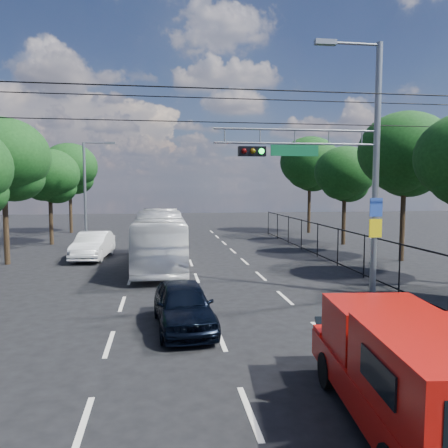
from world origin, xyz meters
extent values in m
plane|color=black|center=(0.00, 0.00, 0.00)|extent=(120.00, 120.00, 0.00)
cube|color=beige|center=(-3.00, 0.00, 0.01)|extent=(0.12, 2.00, 0.01)
cube|color=beige|center=(-3.00, 4.00, 0.01)|extent=(0.12, 2.00, 0.01)
cube|color=beige|center=(-3.00, 8.00, 0.01)|extent=(0.12, 2.00, 0.01)
cube|color=beige|center=(-3.00, 12.00, 0.01)|extent=(0.12, 2.00, 0.01)
cube|color=beige|center=(-3.00, 16.00, 0.01)|extent=(0.12, 2.00, 0.01)
cube|color=beige|center=(-3.00, 20.00, 0.01)|extent=(0.12, 2.00, 0.01)
cube|color=beige|center=(-3.00, 24.00, 0.01)|extent=(0.12, 2.00, 0.01)
cube|color=beige|center=(-3.00, 28.00, 0.01)|extent=(0.12, 2.00, 0.01)
cube|color=beige|center=(-3.00, 32.00, 0.01)|extent=(0.12, 2.00, 0.01)
cube|color=beige|center=(0.00, 0.00, 0.01)|extent=(0.12, 2.00, 0.01)
cube|color=beige|center=(0.00, 4.00, 0.01)|extent=(0.12, 2.00, 0.01)
cube|color=beige|center=(0.00, 8.00, 0.01)|extent=(0.12, 2.00, 0.01)
cube|color=beige|center=(0.00, 12.00, 0.01)|extent=(0.12, 2.00, 0.01)
cube|color=beige|center=(0.00, 16.00, 0.01)|extent=(0.12, 2.00, 0.01)
cube|color=beige|center=(0.00, 20.00, 0.01)|extent=(0.12, 2.00, 0.01)
cube|color=beige|center=(0.00, 24.00, 0.01)|extent=(0.12, 2.00, 0.01)
cube|color=beige|center=(0.00, 28.00, 0.01)|extent=(0.12, 2.00, 0.01)
cube|color=beige|center=(0.00, 32.00, 0.01)|extent=(0.12, 2.00, 0.01)
cube|color=beige|center=(3.00, 0.00, 0.01)|extent=(0.12, 2.00, 0.01)
cube|color=beige|center=(3.00, 4.00, 0.01)|extent=(0.12, 2.00, 0.01)
cube|color=beige|center=(3.00, 8.00, 0.01)|extent=(0.12, 2.00, 0.01)
cube|color=beige|center=(3.00, 12.00, 0.01)|extent=(0.12, 2.00, 0.01)
cube|color=beige|center=(3.00, 16.00, 0.01)|extent=(0.12, 2.00, 0.01)
cube|color=beige|center=(3.00, 20.00, 0.01)|extent=(0.12, 2.00, 0.01)
cube|color=beige|center=(3.00, 24.00, 0.01)|extent=(0.12, 2.00, 0.01)
cube|color=beige|center=(3.00, 28.00, 0.01)|extent=(0.12, 2.00, 0.01)
cube|color=beige|center=(3.00, 32.00, 0.01)|extent=(0.12, 2.00, 0.01)
cylinder|color=slate|center=(6.50, 8.00, 4.75)|extent=(0.24, 0.24, 9.50)
cylinder|color=slate|center=(5.50, 8.00, 9.40)|extent=(2.00, 0.10, 0.10)
cube|color=slate|center=(4.40, 8.00, 9.40)|extent=(0.80, 0.25, 0.18)
cylinder|color=slate|center=(3.40, 8.00, 6.25)|extent=(6.20, 0.08, 0.08)
cylinder|color=slate|center=(3.40, 8.00, 5.75)|extent=(6.20, 0.08, 0.08)
cube|color=black|center=(1.70, 8.00, 5.45)|extent=(1.00, 0.28, 0.35)
sphere|color=#3F0505|center=(1.38, 7.85, 5.45)|extent=(0.20, 0.20, 0.20)
sphere|color=#4C3805|center=(1.70, 7.85, 5.45)|extent=(0.20, 0.20, 0.20)
sphere|color=#0CE533|center=(2.02, 7.85, 5.45)|extent=(0.20, 0.20, 0.20)
cube|color=#0B4F2C|center=(3.30, 8.00, 5.50)|extent=(1.80, 0.05, 0.40)
cube|color=#2243A3|center=(6.48, 7.86, 3.40)|extent=(0.50, 0.04, 0.70)
cube|color=yellow|center=(6.48, 7.86, 2.60)|extent=(0.50, 0.04, 0.70)
cylinder|color=slate|center=(5.90, 8.00, 6.00)|extent=(0.05, 0.05, 0.50)
cylinder|color=slate|center=(4.60, 8.00, 6.00)|extent=(0.05, 0.05, 0.50)
cylinder|color=slate|center=(3.30, 8.00, 6.00)|extent=(0.05, 0.05, 0.50)
cylinder|color=slate|center=(2.00, 8.00, 6.00)|extent=(0.05, 0.05, 0.50)
cylinder|color=slate|center=(0.70, 8.00, 6.00)|extent=(0.05, 0.05, 0.50)
cylinder|color=slate|center=(-6.50, 22.00, 3.50)|extent=(0.18, 0.18, 7.00)
cylinder|color=slate|center=(-5.70, 22.00, 7.00)|extent=(1.60, 0.09, 0.09)
cube|color=slate|center=(-4.80, 22.00, 7.00)|extent=(0.60, 0.22, 0.15)
cylinder|color=black|center=(0.00, 6.00, 7.20)|extent=(22.00, 0.04, 0.04)
cylinder|color=black|center=(0.00, 9.50, 7.60)|extent=(22.00, 0.04, 0.04)
cylinder|color=black|center=(0.00, 11.00, 6.90)|extent=(22.00, 0.04, 0.04)
cube|color=black|center=(7.60, 12.00, 1.95)|extent=(0.04, 34.00, 0.06)
cube|color=black|center=(7.60, 12.00, 0.15)|extent=(0.04, 34.00, 0.06)
cylinder|color=black|center=(7.60, 8.00, 1.00)|extent=(0.06, 0.06, 2.00)
cylinder|color=black|center=(7.60, 11.00, 1.00)|extent=(0.06, 0.06, 2.00)
cylinder|color=black|center=(7.60, 14.00, 1.00)|extent=(0.06, 0.06, 2.00)
cylinder|color=black|center=(7.60, 17.00, 1.00)|extent=(0.06, 0.06, 2.00)
cylinder|color=black|center=(7.60, 20.00, 1.00)|extent=(0.06, 0.06, 2.00)
cylinder|color=black|center=(7.60, 23.00, 1.00)|extent=(0.06, 0.06, 2.00)
cylinder|color=black|center=(7.60, 26.00, 1.00)|extent=(0.06, 0.06, 2.00)
cylinder|color=black|center=(7.60, 29.00, 1.00)|extent=(0.06, 0.06, 2.00)
cylinder|color=black|center=(11.80, 15.00, 2.38)|extent=(0.28, 0.28, 4.76)
ellipsoid|color=black|center=(11.80, 15.00, 6.12)|extent=(5.10, 5.10, 4.33)
ellipsoid|color=black|center=(12.20, 15.30, 4.93)|extent=(3.40, 3.40, 2.72)
ellipsoid|color=black|center=(11.45, 14.80, 5.10)|extent=(3.23, 3.23, 2.58)
cylinder|color=black|center=(11.40, 22.00, 2.02)|extent=(0.28, 0.28, 4.03)
ellipsoid|color=black|center=(11.40, 22.00, 5.18)|extent=(4.32, 4.32, 3.67)
ellipsoid|color=black|center=(11.80, 22.30, 4.18)|extent=(2.88, 2.88, 2.30)
ellipsoid|color=black|center=(11.05, 21.80, 4.32)|extent=(2.74, 2.74, 2.19)
cylinder|color=black|center=(11.60, 30.00, 2.46)|extent=(0.28, 0.28, 4.93)
ellipsoid|color=black|center=(11.60, 30.00, 6.34)|extent=(5.28, 5.28, 4.49)
ellipsoid|color=black|center=(12.00, 30.30, 5.10)|extent=(3.52, 3.52, 2.82)
ellipsoid|color=black|center=(11.25, 29.80, 5.28)|extent=(3.34, 3.34, 2.68)
cylinder|color=black|center=(-9.80, 17.00, 2.24)|extent=(0.28, 0.28, 4.48)
ellipsoid|color=black|center=(-9.80, 17.00, 5.76)|extent=(4.80, 4.80, 4.08)
ellipsoid|color=black|center=(-9.40, 17.30, 4.64)|extent=(3.20, 3.20, 2.56)
cylinder|color=black|center=(-9.40, 25.00, 1.96)|extent=(0.28, 0.28, 3.92)
ellipsoid|color=black|center=(-9.40, 25.00, 5.04)|extent=(4.20, 4.20, 3.57)
ellipsoid|color=black|center=(-9.00, 25.30, 4.06)|extent=(2.80, 2.80, 2.24)
ellipsoid|color=black|center=(-9.75, 24.80, 4.20)|extent=(2.66, 2.66, 2.13)
cylinder|color=black|center=(-9.60, 33.00, 2.30)|extent=(0.28, 0.28, 4.59)
ellipsoid|color=black|center=(-9.60, 33.00, 5.90)|extent=(4.92, 4.92, 4.18)
ellipsoid|color=black|center=(-9.20, 33.30, 4.76)|extent=(3.28, 3.28, 2.62)
ellipsoid|color=black|center=(-9.95, 32.80, 4.92)|extent=(3.12, 3.12, 2.49)
cylinder|color=black|center=(1.83, 0.76, 0.37)|extent=(0.35, 0.76, 0.73)
cylinder|color=black|center=(3.60, 0.57, 0.37)|extent=(0.35, 0.76, 0.73)
cube|color=#990D08|center=(2.54, -0.95, 0.65)|extent=(2.53, 5.42, 0.59)
cube|color=#990D08|center=(2.79, 1.39, 0.73)|extent=(1.99, 0.78, 0.58)
cube|color=black|center=(2.82, 1.68, 1.00)|extent=(1.82, 0.61, 0.32)
cube|color=#990D08|center=(2.67, 0.25, 1.41)|extent=(2.05, 1.81, 1.00)
cube|color=black|center=(2.59, -0.53, 1.47)|extent=(1.62, 0.22, 0.58)
cube|color=#990D08|center=(2.42, -2.10, 1.49)|extent=(2.22, 2.86, 1.10)
cube|color=black|center=(1.44, -1.99, 1.52)|extent=(0.17, 1.25, 0.47)
imported|color=black|center=(-0.96, 5.06, 0.69)|extent=(1.92, 4.15, 1.38)
imported|color=silver|center=(-1.66, 15.42, 1.45)|extent=(2.49, 10.44, 2.91)
imported|color=white|center=(-5.50, 18.19, 0.77)|extent=(2.06, 4.82, 1.55)
camera|label=1|loc=(-1.59, -7.63, 4.21)|focal=35.00mm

